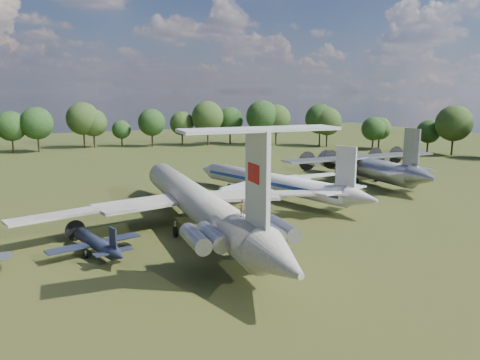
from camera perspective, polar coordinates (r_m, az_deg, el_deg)
name	(u,v)px	position (r m, az deg, el deg)	size (l,w,h in m)	color
ground	(203,223)	(60.70, -4.58, -5.24)	(300.00, 300.00, 0.00)	#243D14
il62_airliner	(196,208)	(57.42, -5.35, -3.39)	(42.35, 55.05, 5.40)	beige
tu104_jet	(272,186)	(74.19, 3.89, -0.69)	(30.06, 40.08, 4.01)	silver
an12_transport	(364,169)	(90.44, 14.84, 1.26)	(32.06, 35.83, 4.71)	gray
small_prop_west	(96,246)	(50.93, -17.12, -7.69)	(9.82, 13.39, 1.96)	black
person_on_il62	(242,208)	(42.67, 0.27, -3.44)	(0.59, 0.39, 1.61)	#92664A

